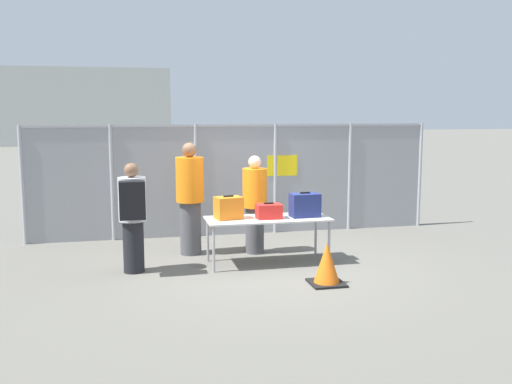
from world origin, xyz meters
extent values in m
plane|color=#605E56|center=(0.00, 0.00, 0.00)|extent=(120.00, 120.00, 0.00)
cylinder|color=#9EA0A5|center=(-3.86, 2.39, 1.06)|extent=(0.07, 0.07, 2.13)
cylinder|color=#9EA0A5|center=(-2.32, 2.39, 1.06)|extent=(0.07, 0.07, 2.13)
cylinder|color=#9EA0A5|center=(-0.77, 2.39, 1.06)|extent=(0.07, 0.07, 2.13)
cylinder|color=#9EA0A5|center=(0.77, 2.39, 1.06)|extent=(0.07, 0.07, 2.13)
cylinder|color=#9EA0A5|center=(2.32, 2.39, 1.06)|extent=(0.07, 0.07, 2.13)
cylinder|color=#9EA0A5|center=(3.86, 2.39, 1.06)|extent=(0.07, 0.07, 2.13)
cube|color=gray|center=(0.00, 2.39, 1.06)|extent=(7.72, 0.01, 2.13)
cube|color=#9EA0A5|center=(0.00, 2.39, 2.10)|extent=(7.72, 0.04, 0.04)
cube|color=yellow|center=(0.91, 2.38, 1.32)|extent=(0.60, 0.01, 0.40)
cube|color=silver|center=(0.07, 0.17, 0.71)|extent=(1.92, 0.76, 0.02)
cylinder|color=#99999E|center=(-0.83, -0.16, 0.35)|extent=(0.04, 0.04, 0.70)
cylinder|color=#99999E|center=(0.97, -0.16, 0.35)|extent=(0.04, 0.04, 0.70)
cylinder|color=#99999E|center=(-0.83, 0.49, 0.35)|extent=(0.04, 0.04, 0.70)
cylinder|color=#99999E|center=(0.97, 0.49, 0.35)|extent=(0.04, 0.04, 0.70)
cube|color=orange|center=(-0.53, 0.22, 0.90)|extent=(0.45, 0.36, 0.34)
cube|color=black|center=(-0.53, 0.22, 1.08)|extent=(0.16, 0.05, 0.02)
cube|color=red|center=(0.08, 0.13, 0.84)|extent=(0.39, 0.30, 0.22)
cube|color=black|center=(0.08, 0.13, 0.96)|extent=(0.15, 0.03, 0.02)
cube|color=navy|center=(0.66, 0.13, 0.91)|extent=(0.46, 0.30, 0.37)
cube|color=black|center=(0.66, 0.13, 1.11)|extent=(0.16, 0.03, 0.02)
cylinder|color=black|center=(-1.98, 0.14, 0.39)|extent=(0.31, 0.31, 0.77)
cylinder|color=#B2B2B7|center=(-1.98, 0.14, 1.09)|extent=(0.40, 0.40, 0.64)
sphere|color=brown|center=(-1.98, 0.14, 1.52)|extent=(0.21, 0.21, 0.21)
cube|color=black|center=(-1.98, -0.17, 1.13)|extent=(0.36, 0.22, 0.54)
cylinder|color=#4C4C51|center=(0.02, 0.87, 0.39)|extent=(0.31, 0.31, 0.78)
cylinder|color=orange|center=(0.02, 0.87, 1.10)|extent=(0.41, 0.41, 0.65)
sphere|color=beige|center=(0.02, 0.87, 1.54)|extent=(0.21, 0.21, 0.21)
cylinder|color=#4C4C51|center=(-1.04, 1.03, 0.44)|extent=(0.35, 0.35, 0.88)
cylinder|color=orange|center=(-1.04, 1.03, 1.25)|extent=(0.46, 0.46, 0.74)
sphere|color=brown|center=(-1.04, 1.03, 1.74)|extent=(0.24, 0.24, 0.24)
cube|color=#B2B2B7|center=(1.91, 4.60, 0.42)|extent=(3.16, 1.31, 0.51)
sphere|color=black|center=(1.35, 3.89, 0.29)|extent=(0.59, 0.59, 0.59)
sphere|color=black|center=(1.35, 5.32, 0.29)|extent=(0.59, 0.59, 0.59)
cylinder|color=#59595B|center=(-0.23, 4.60, 0.21)|extent=(1.11, 0.06, 0.06)
cube|color=#B2B7B2|center=(-7.23, 37.67, 2.68)|extent=(16.53, 10.24, 5.35)
cube|color=black|center=(0.61, -1.07, 0.01)|extent=(0.47, 0.47, 0.03)
cone|color=orange|center=(0.61, -1.07, 0.29)|extent=(0.38, 0.38, 0.59)
camera|label=1|loc=(-2.02, -8.29, 2.37)|focal=40.00mm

